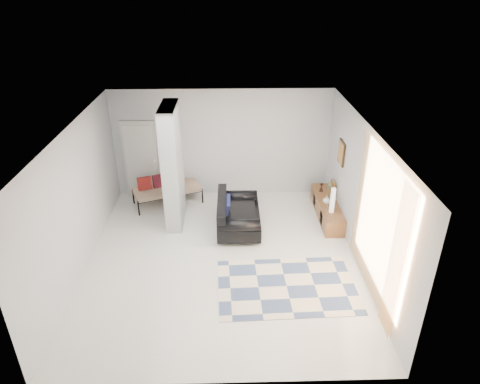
{
  "coord_description": "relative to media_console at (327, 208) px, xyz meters",
  "views": [
    {
      "loc": [
        0.18,
        -7.23,
        5.29
      ],
      "look_at": [
        0.39,
        0.6,
        1.25
      ],
      "focal_mm": 32.0,
      "sensor_mm": 36.0,
      "label": 1
    }
  ],
  "objects": [
    {
      "name": "area_rug",
      "position": [
        -1.29,
        -2.6,
        -0.2
      ],
      "size": [
        2.64,
        1.81,
        0.01
      ],
      "primitive_type": "cube",
      "rotation": [
        0.0,
        0.0,
        0.04
      ],
      "color": "beige",
      "rests_on": "floor"
    },
    {
      "name": "wall_front",
      "position": [
        -2.52,
        -4.7,
        1.2
      ],
      "size": [
        6.0,
        0.0,
        6.0
      ],
      "primitive_type": "plane",
      "rotation": [
        -1.57,
        0.0,
        0.0
      ],
      "color": "silver",
      "rests_on": "ground"
    },
    {
      "name": "vase",
      "position": [
        -0.05,
        -0.1,
        0.29
      ],
      "size": [
        0.19,
        0.19,
        0.2
      ],
      "primitive_type": "imported",
      "rotation": [
        0.0,
        0.0,
        -0.02
      ],
      "color": "white",
      "rests_on": "media_console"
    },
    {
      "name": "media_console",
      "position": [
        0.0,
        0.0,
        0.0
      ],
      "size": [
        0.45,
        1.98,
        0.8
      ],
      "color": "brown",
      "rests_on": "floor"
    },
    {
      "name": "loveseat",
      "position": [
        -2.21,
        -0.5,
        0.15
      ],
      "size": [
        0.97,
        1.64,
        0.76
      ],
      "rotation": [
        0.0,
        0.0,
        -0.01
      ],
      "color": "silver",
      "rests_on": "floor"
    },
    {
      "name": "bronze_figurine",
      "position": [
        -0.05,
        0.53,
        0.31
      ],
      "size": [
        0.13,
        0.13,
        0.23
      ],
      "primitive_type": null,
      "rotation": [
        0.0,
        0.0,
        -0.14
      ],
      "color": "black",
      "rests_on": "media_console"
    },
    {
      "name": "ceiling",
      "position": [
        -2.52,
        -1.7,
        2.6
      ],
      "size": [
        6.0,
        6.0,
        0.0
      ],
      "primitive_type": "plane",
      "rotation": [
        3.14,
        0.0,
        0.0
      ],
      "color": "white",
      "rests_on": "wall_back"
    },
    {
      "name": "hallway_door",
      "position": [
        -4.62,
        1.26,
        0.82
      ],
      "size": [
        0.85,
        0.06,
        2.04
      ],
      "primitive_type": "cube",
      "color": "beige",
      "rests_on": "floor"
    },
    {
      "name": "wall_back",
      "position": [
        -2.52,
        1.3,
        1.2
      ],
      "size": [
        6.0,
        0.0,
        6.0
      ],
      "primitive_type": "plane",
      "rotation": [
        1.57,
        0.0,
        0.0
      ],
      "color": "silver",
      "rests_on": "ground"
    },
    {
      "name": "curtain",
      "position": [
        0.15,
        -2.85,
        1.25
      ],
      "size": [
        0.0,
        2.55,
        2.55
      ],
      "primitive_type": "plane",
      "rotation": [
        1.57,
        0.0,
        1.57
      ],
      "color": "#FFAB43",
      "rests_on": "wall_right"
    },
    {
      "name": "wall_art",
      "position": [
        0.2,
        -0.0,
        1.45
      ],
      "size": [
        0.04,
        0.45,
        0.55
      ],
      "primitive_type": "cube",
      "color": "#331E0E",
      "rests_on": "wall_right"
    },
    {
      "name": "wall_left",
      "position": [
        -5.27,
        -1.7,
        1.2
      ],
      "size": [
        0.0,
        6.0,
        6.0
      ],
      "primitive_type": "plane",
      "rotation": [
        1.57,
        0.0,
        1.57
      ],
      "color": "silver",
      "rests_on": "ground"
    },
    {
      "name": "partition_column",
      "position": [
        -3.62,
        -0.1,
        1.2
      ],
      "size": [
        0.35,
        1.2,
        2.8
      ],
      "primitive_type": "cube",
      "color": "#9FA4A6",
      "rests_on": "floor"
    },
    {
      "name": "floor",
      "position": [
        -2.52,
        -1.7,
        -0.2
      ],
      "size": [
        6.0,
        6.0,
        0.0
      ],
      "primitive_type": "plane",
      "color": "white",
      "rests_on": "ground"
    },
    {
      "name": "wall_right",
      "position": [
        0.23,
        -1.7,
        1.2
      ],
      "size": [
        0.0,
        6.0,
        6.0
      ],
      "primitive_type": "plane",
      "rotation": [
        1.57,
        0.0,
        -1.57
      ],
      "color": "silver",
      "rests_on": "ground"
    },
    {
      "name": "daybed",
      "position": [
        -3.96,
        0.76,
        0.22
      ],
      "size": [
        1.8,
        1.26,
        0.77
      ],
      "rotation": [
        0.0,
        0.0,
        0.38
      ],
      "color": "black",
      "rests_on": "floor"
    },
    {
      "name": "cylinder_lamp",
      "position": [
        -0.02,
        -0.51,
        0.49
      ],
      "size": [
        0.11,
        0.11,
        0.6
      ],
      "primitive_type": "cylinder",
      "color": "silver",
      "rests_on": "media_console"
    }
  ]
}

